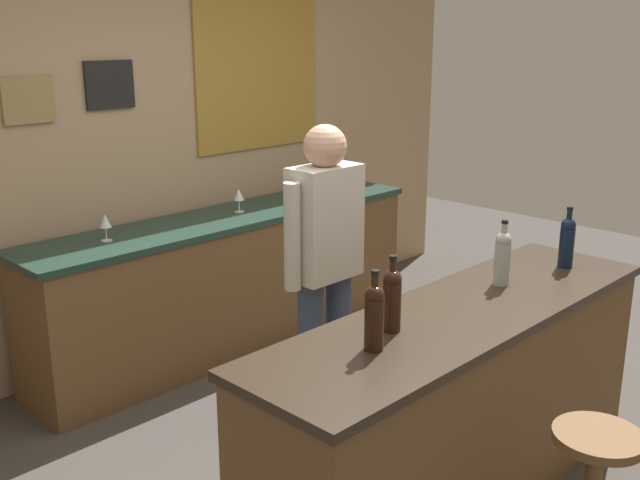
{
  "coord_description": "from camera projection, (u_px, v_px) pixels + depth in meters",
  "views": [
    {
      "loc": [
        -2.48,
        -2.0,
        2.05
      ],
      "look_at": [
        0.01,
        0.45,
        1.05
      ],
      "focal_mm": 41.43,
      "sensor_mm": 36.0,
      "label": 1
    }
  ],
  "objects": [
    {
      "name": "wine_glass_a",
      "position": [
        105.0,
        222.0,
        4.13
      ],
      "size": [
        0.07,
        0.07,
        0.16
      ],
      "color": "silver",
      "rests_on": "side_counter"
    },
    {
      "name": "back_wall",
      "position": [
        141.0,
        135.0,
        4.6
      ],
      "size": [
        6.0,
        0.09,
        2.8
      ],
      "color": "tan",
      "rests_on": "ground_plane"
    },
    {
      "name": "wine_glass_b",
      "position": [
        239.0,
        195.0,
        4.79
      ],
      "size": [
        0.07,
        0.07,
        0.16
      ],
      "color": "silver",
      "rests_on": "side_counter"
    },
    {
      "name": "wine_bottle_c",
      "position": [
        503.0,
        256.0,
        3.35
      ],
      "size": [
        0.07,
        0.07,
        0.31
      ],
      "color": "#999E99",
      "rests_on": "bar_counter"
    },
    {
      "name": "wine_glass_c",
      "position": [
        317.0,
        177.0,
        5.4
      ],
      "size": [
        0.07,
        0.07,
        0.16
      ],
      "color": "silver",
      "rests_on": "side_counter"
    },
    {
      "name": "bar_counter",
      "position": [
        458.0,
        407.0,
        3.22
      ],
      "size": [
        2.21,
        0.6,
        0.92
      ],
      "color": "brown",
      "rests_on": "ground_plane"
    },
    {
      "name": "wine_bottle_b",
      "position": [
        392.0,
        298.0,
        2.83
      ],
      "size": [
        0.07,
        0.07,
        0.31
      ],
      "color": "black",
      "rests_on": "bar_counter"
    },
    {
      "name": "wine_bottle_d",
      "position": [
        567.0,
        240.0,
        3.6
      ],
      "size": [
        0.07,
        0.07,
        0.31
      ],
      "color": "black",
      "rests_on": "bar_counter"
    },
    {
      "name": "side_counter",
      "position": [
        232.0,
        280.0,
        4.88
      ],
      "size": [
        2.84,
        0.56,
        0.9
      ],
      "color": "brown",
      "rests_on": "ground_plane"
    },
    {
      "name": "ground_plane",
      "position": [
        384.0,
        464.0,
        3.61
      ],
      "size": [
        10.0,
        10.0,
        0.0
      ],
      "primitive_type": "plane",
      "color": "#423D38"
    },
    {
      "name": "wine_glass_d",
      "position": [
        349.0,
        176.0,
        5.42
      ],
      "size": [
        0.07,
        0.07,
        0.16
      ],
      "color": "silver",
      "rests_on": "side_counter"
    },
    {
      "name": "bartender",
      "position": [
        325.0,
        262.0,
        3.66
      ],
      "size": [
        0.52,
        0.21,
        1.62
      ],
      "color": "#384766",
      "rests_on": "ground_plane"
    },
    {
      "name": "wine_bottle_a",
      "position": [
        374.0,
        315.0,
        2.66
      ],
      "size": [
        0.07,
        0.07,
        0.31
      ],
      "color": "black",
      "rests_on": "bar_counter"
    }
  ]
}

